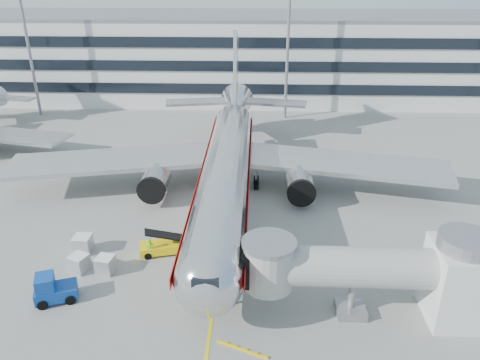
{
  "coord_description": "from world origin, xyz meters",
  "views": [
    {
      "loc": [
        3.17,
        -36.41,
        24.15
      ],
      "look_at": [
        1.53,
        7.18,
        4.0
      ],
      "focal_mm": 35.0,
      "sensor_mm": 36.0,
      "label": 1
    }
  ],
  "objects_px": {
    "cargo_container_front": "(106,265)",
    "baggage_tug": "(53,289)",
    "cargo_container_right": "(83,244)",
    "main_jet": "(228,161)",
    "belt_loader": "(167,246)",
    "ramp_worker": "(150,249)",
    "cargo_container_left": "(79,263)"
  },
  "relations": [
    {
      "from": "main_jet",
      "to": "cargo_container_front",
      "type": "bearing_deg",
      "value": -122.25
    },
    {
      "from": "baggage_tug",
      "to": "ramp_worker",
      "type": "distance_m",
      "value": 8.83
    },
    {
      "from": "cargo_container_left",
      "to": "cargo_container_front",
      "type": "bearing_deg",
      "value": -3.27
    },
    {
      "from": "cargo_container_left",
      "to": "main_jet",
      "type": "bearing_deg",
      "value": 51.67
    },
    {
      "from": "belt_loader",
      "to": "cargo_container_right",
      "type": "xyz_separation_m",
      "value": [
        -7.7,
        -0.21,
        0.13
      ]
    },
    {
      "from": "baggage_tug",
      "to": "cargo_container_front",
      "type": "bearing_deg",
      "value": 52.42
    },
    {
      "from": "main_jet",
      "to": "cargo_container_front",
      "type": "height_order",
      "value": "main_jet"
    },
    {
      "from": "baggage_tug",
      "to": "cargo_container_left",
      "type": "distance_m",
      "value": 4.06
    },
    {
      "from": "belt_loader",
      "to": "cargo_container_right",
      "type": "distance_m",
      "value": 7.71
    },
    {
      "from": "ramp_worker",
      "to": "cargo_container_left",
      "type": "bearing_deg",
      "value": 176.09
    },
    {
      "from": "baggage_tug",
      "to": "cargo_container_front",
      "type": "distance_m",
      "value": 4.88
    },
    {
      "from": "cargo_container_front",
      "to": "baggage_tug",
      "type": "bearing_deg",
      "value": -127.58
    },
    {
      "from": "cargo_container_front",
      "to": "belt_loader",
      "type": "bearing_deg",
      "value": 34.58
    },
    {
      "from": "belt_loader",
      "to": "cargo_container_front",
      "type": "bearing_deg",
      "value": -145.42
    },
    {
      "from": "main_jet",
      "to": "cargo_container_front",
      "type": "distance_m",
      "value": 18.37
    },
    {
      "from": "cargo_container_front",
      "to": "ramp_worker",
      "type": "relative_size",
      "value": 0.86
    },
    {
      "from": "main_jet",
      "to": "cargo_container_right",
      "type": "bearing_deg",
      "value": -135.92
    },
    {
      "from": "baggage_tug",
      "to": "cargo_container_right",
      "type": "distance_m",
      "value": 6.9
    },
    {
      "from": "cargo_container_front",
      "to": "main_jet",
      "type": "bearing_deg",
      "value": 57.75
    },
    {
      "from": "belt_loader",
      "to": "cargo_container_front",
      "type": "distance_m",
      "value": 5.71
    },
    {
      "from": "ramp_worker",
      "to": "main_jet",
      "type": "bearing_deg",
      "value": 39.79
    },
    {
      "from": "cargo_container_right",
      "to": "cargo_container_front",
      "type": "relative_size",
      "value": 1.0
    },
    {
      "from": "main_jet",
      "to": "cargo_container_left",
      "type": "bearing_deg",
      "value": -128.33
    },
    {
      "from": "belt_loader",
      "to": "cargo_container_front",
      "type": "height_order",
      "value": "belt_loader"
    },
    {
      "from": "main_jet",
      "to": "baggage_tug",
      "type": "relative_size",
      "value": 14.19
    },
    {
      "from": "cargo_container_front",
      "to": "ramp_worker",
      "type": "bearing_deg",
      "value": 33.98
    },
    {
      "from": "baggage_tug",
      "to": "cargo_container_right",
      "type": "height_order",
      "value": "baggage_tug"
    },
    {
      "from": "main_jet",
      "to": "cargo_container_front",
      "type": "relative_size",
      "value": 31.05
    },
    {
      "from": "main_jet",
      "to": "cargo_container_left",
      "type": "height_order",
      "value": "main_jet"
    },
    {
      "from": "belt_loader",
      "to": "ramp_worker",
      "type": "xyz_separation_m",
      "value": [
        -1.32,
        -0.96,
        0.26
      ]
    },
    {
      "from": "cargo_container_front",
      "to": "cargo_container_right",
      "type": "bearing_deg",
      "value": 134.69
    },
    {
      "from": "belt_loader",
      "to": "cargo_container_right",
      "type": "height_order",
      "value": "belt_loader"
    }
  ]
}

